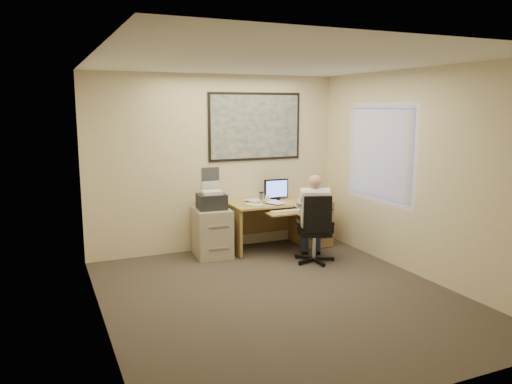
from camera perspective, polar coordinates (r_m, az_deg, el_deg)
name	(u,v)px	position (r m, az deg, el deg)	size (l,w,h in m)	color
room_shell	(282,184)	(5.67, 2.95, 0.97)	(4.00, 4.50, 2.70)	#39322C
desk	(297,218)	(8.05, 4.67, -3.01)	(1.60, 0.97, 1.07)	tan
world_map	(255,127)	(7.91, -0.08, 7.48)	(1.56, 0.03, 1.06)	#1E4C93
wall_calendar	(211,181)	(7.72, -5.20, 1.27)	(0.28, 0.01, 0.42)	white
window_blinds	(380,153)	(7.37, 13.97, 4.30)	(0.06, 1.40, 1.30)	beige
filing_cabinet	(212,228)	(7.48, -5.05, -4.12)	(0.56, 0.65, 0.99)	#AB9F89
office_chair	(317,242)	(7.23, 6.93, -5.74)	(0.76, 0.76, 1.00)	black
person	(313,218)	(7.20, 6.58, -3.02)	(0.52, 0.75, 1.26)	white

